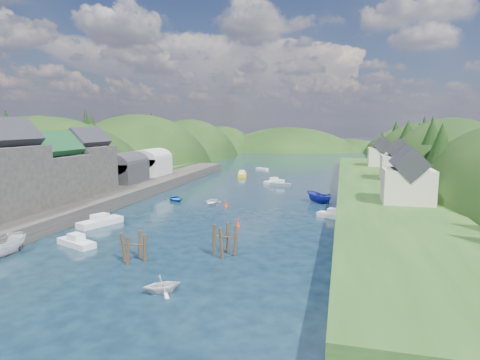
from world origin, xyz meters
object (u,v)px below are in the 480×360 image
(piling_cluster_near, at_px, (134,250))
(piling_cluster_far, at_px, (225,242))
(channel_buoy_far, at_px, (226,203))
(channel_buoy_near, at_px, (238,223))

(piling_cluster_near, xyz_separation_m, piling_cluster_far, (8.49, 4.10, 0.22))
(piling_cluster_near, xyz_separation_m, channel_buoy_far, (1.41, 28.63, -0.69))
(channel_buoy_far, bearing_deg, channel_buoy_near, -66.66)
(piling_cluster_far, bearing_deg, channel_buoy_far, 106.11)
(channel_buoy_near, bearing_deg, channel_buoy_far, 113.34)
(piling_cluster_far, bearing_deg, channel_buoy_near, 97.91)
(channel_buoy_far, bearing_deg, piling_cluster_near, -92.81)
(piling_cluster_far, xyz_separation_m, channel_buoy_far, (-7.08, 24.53, -0.91))
(channel_buoy_near, bearing_deg, piling_cluster_near, -113.02)
(piling_cluster_near, relative_size, channel_buoy_near, 3.17)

